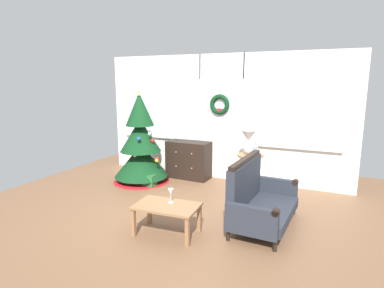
# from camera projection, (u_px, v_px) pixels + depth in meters

# --- Properties ---
(ground_plane) EXTENTS (6.76, 6.76, 0.00)m
(ground_plane) POSITION_uv_depth(u_px,v_px,m) (174.00, 213.00, 4.98)
(ground_plane) COLOR brown
(back_wall_with_door) EXTENTS (5.20, 0.19, 2.55)m
(back_wall_with_door) POSITION_uv_depth(u_px,v_px,m) (221.00, 117.00, 6.59)
(back_wall_with_door) COLOR white
(back_wall_with_door) RESTS_ON ground
(christmas_tree) EXTENTS (1.13, 1.13, 1.86)m
(christmas_tree) POSITION_uv_depth(u_px,v_px,m) (141.00, 148.00, 6.46)
(christmas_tree) COLOR #4C331E
(christmas_tree) RESTS_ON ground
(dresser_cabinet) EXTENTS (0.91, 0.46, 0.78)m
(dresser_cabinet) POSITION_uv_depth(u_px,v_px,m) (189.00, 160.00, 6.75)
(dresser_cabinet) COLOR black
(dresser_cabinet) RESTS_ON ground
(settee_sofa) EXTENTS (0.77, 1.41, 0.96)m
(settee_sofa) POSITION_uv_depth(u_px,v_px,m) (257.00, 199.00, 4.53)
(settee_sofa) COLOR black
(settee_sofa) RESTS_ON ground
(side_table) EXTENTS (0.50, 0.48, 0.69)m
(side_table) POSITION_uv_depth(u_px,v_px,m) (250.00, 165.00, 5.90)
(side_table) COLOR #8E6642
(side_table) RESTS_ON ground
(table_lamp) EXTENTS (0.28, 0.28, 0.44)m
(table_lamp) POSITION_uv_depth(u_px,v_px,m) (248.00, 139.00, 5.87)
(table_lamp) COLOR silver
(table_lamp) RESTS_ON side_table
(flower_vase) EXTENTS (0.11, 0.10, 0.35)m
(flower_vase) POSITION_uv_depth(u_px,v_px,m) (255.00, 149.00, 5.75)
(flower_vase) COLOR #99ADBC
(flower_vase) RESTS_ON side_table
(coffee_table) EXTENTS (0.87, 0.57, 0.41)m
(coffee_table) POSITION_uv_depth(u_px,v_px,m) (167.00, 209.00, 4.25)
(coffee_table) COLOR #8E6642
(coffee_table) RESTS_ON ground
(wine_glass) EXTENTS (0.08, 0.08, 0.20)m
(wine_glass) POSITION_uv_depth(u_px,v_px,m) (171.00, 193.00, 4.30)
(wine_glass) COLOR silver
(wine_glass) RESTS_ON coffee_table
(gift_box) EXTENTS (0.23, 0.21, 0.23)m
(gift_box) POSITION_uv_depth(u_px,v_px,m) (150.00, 180.00, 6.25)
(gift_box) COLOR #266633
(gift_box) RESTS_ON ground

